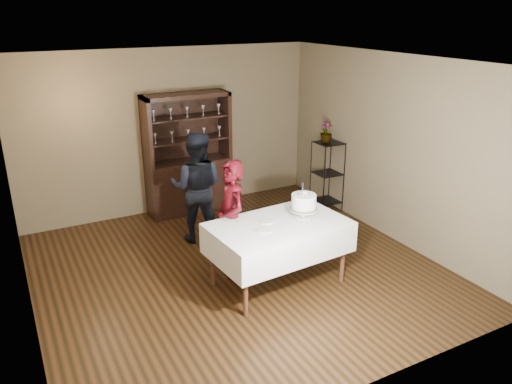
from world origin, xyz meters
TOP-DOWN VIEW (x-y plane):
  - floor at (0.00, 0.00)m, footprint 5.00×5.00m
  - ceiling at (0.00, 0.00)m, footprint 5.00×5.00m
  - back_wall at (0.00, 2.50)m, footprint 5.00×0.02m
  - wall_left at (-2.50, 0.00)m, footprint 0.02×5.00m
  - wall_right at (2.50, 0.00)m, footprint 0.02×5.00m
  - china_hutch at (0.20, 2.25)m, footprint 1.40×0.48m
  - plant_etagere at (2.28, 1.20)m, footprint 0.42×0.42m
  - cake_table at (0.30, -0.54)m, footprint 1.72×1.14m
  - woman at (-0.10, -0.06)m, footprint 0.39×0.58m
  - man at (-0.10, 1.12)m, footprint 1.01×0.96m
  - cake at (0.67, -0.52)m, footprint 0.34×0.34m
  - plate_near at (0.05, -0.64)m, footprint 0.26×0.26m
  - plate_far at (0.19, -0.44)m, footprint 0.19×0.19m
  - potted_plant at (2.23, 1.22)m, footprint 0.21×0.21m

SIDE VIEW (x-z plane):
  - floor at x=0.00m, z-range 0.00..0.00m
  - cake_table at x=0.30m, z-range 0.22..1.04m
  - plant_etagere at x=2.28m, z-range 0.05..1.25m
  - china_hutch at x=0.20m, z-range -0.34..1.66m
  - woman at x=-0.10m, z-range 0.00..1.54m
  - man at x=-0.10m, z-range 0.00..1.65m
  - plate_near at x=0.05m, z-range 0.83..0.84m
  - plate_far at x=0.19m, z-range 0.83..0.84m
  - cake at x=0.67m, z-range 0.78..1.25m
  - back_wall at x=0.00m, z-range 0.00..2.70m
  - wall_left at x=-2.50m, z-range 0.00..2.70m
  - wall_right at x=2.50m, z-range 0.00..2.70m
  - potted_plant at x=2.23m, z-range 1.19..1.54m
  - ceiling at x=0.00m, z-range 2.70..2.70m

